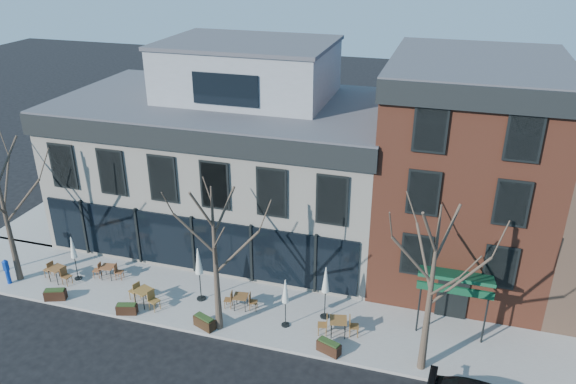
# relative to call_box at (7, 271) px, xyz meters

# --- Properties ---
(ground) EXTENTS (120.00, 120.00, 0.00)m
(ground) POSITION_rel_call_box_xyz_m (8.73, 3.69, -0.90)
(ground) COLOR black
(ground) RESTS_ON ground
(sidewalk_front) EXTENTS (33.50, 4.70, 0.15)m
(sidewalk_front) POSITION_rel_call_box_xyz_m (11.98, 1.54, -0.82)
(sidewalk_front) COLOR gray
(sidewalk_front) RESTS_ON ground
(sidewalk_side) EXTENTS (4.50, 12.00, 0.15)m
(sidewalk_side) POSITION_rel_call_box_xyz_m (-2.52, 9.69, -0.82)
(sidewalk_side) COLOR gray
(sidewalk_side) RESTS_ON ground
(corner_building) EXTENTS (18.39, 10.39, 11.10)m
(corner_building) POSITION_rel_call_box_xyz_m (8.81, 8.76, 3.82)
(corner_building) COLOR silver
(corner_building) RESTS_ON ground
(red_brick_building) EXTENTS (8.20, 11.78, 11.18)m
(red_brick_building) POSITION_rel_call_box_xyz_m (21.73, 8.68, 4.74)
(red_brick_building) COLOR brown
(red_brick_building) RESTS_ON ground
(tree_corner) EXTENTS (3.93, 3.98, 7.92)m
(tree_corner) POSITION_rel_call_box_xyz_m (0.24, 0.49, 3.35)
(tree_corner) COLOR #382B21
(tree_corner) RESTS_ON sidewalk_front
(tree_mid) EXTENTS (3.50, 3.55, 7.04)m
(tree_mid) POSITION_rel_call_box_xyz_m (11.74, -0.21, 2.89)
(tree_mid) COLOR #382B21
(tree_mid) RESTS_ON sidewalk_front
(tree_right) EXTENTS (3.72, 3.77, 7.48)m
(tree_right) POSITION_rel_call_box_xyz_m (20.74, -0.21, 3.12)
(tree_right) COLOR #382B21
(tree_right) RESTS_ON sidewalk_front
(call_box) EXTENTS (0.28, 0.28, 1.42)m
(call_box) POSITION_rel_call_box_xyz_m (0.00, 0.00, 0.00)
(call_box) COLOR #0B329A
(call_box) RESTS_ON sidewalk_front
(cafe_set_0) EXTENTS (1.85, 0.86, 0.95)m
(cafe_set_0) POSITION_rel_call_box_xyz_m (2.27, 0.92, -0.26)
(cafe_set_0) COLOR brown
(cafe_set_0) RESTS_ON sidewalk_front
(cafe_set_1) EXTENTS (1.66, 0.74, 0.86)m
(cafe_set_1) POSITION_rel_call_box_xyz_m (4.61, 1.88, -0.31)
(cafe_set_1) COLOR brown
(cafe_set_1) RESTS_ON sidewalk_front
(cafe_set_2) EXTENTS (1.95, 1.08, 1.00)m
(cafe_set_2) POSITION_rel_call_box_xyz_m (7.58, 0.39, -0.23)
(cafe_set_2) COLOR brown
(cafe_set_2) RESTS_ON sidewalk_front
(cafe_set_3) EXTENTS (1.68, 0.75, 0.86)m
(cafe_set_3) POSITION_rel_call_box_xyz_m (12.15, 1.43, -0.31)
(cafe_set_3) COLOR brown
(cafe_set_3) RESTS_ON sidewalk_front
(cafe_set_5) EXTENTS (1.92, 0.89, 0.99)m
(cafe_set_5) POSITION_rel_call_box_xyz_m (16.99, 0.86, -0.24)
(cafe_set_5) COLOR brown
(cafe_set_5) RESTS_ON sidewalk_front
(umbrella_0) EXTENTS (0.40, 0.40, 2.47)m
(umbrella_0) POSITION_rel_call_box_xyz_m (3.12, 1.36, 1.00)
(umbrella_0) COLOR black
(umbrella_0) RESTS_ON sidewalk_front
(umbrella_2) EXTENTS (0.46, 0.46, 2.86)m
(umbrella_2) POSITION_rel_call_box_xyz_m (10.01, 1.56, 1.27)
(umbrella_2) COLOR black
(umbrella_2) RESTS_ON sidewalk_front
(umbrella_3) EXTENTS (0.40, 0.40, 2.47)m
(umbrella_3) POSITION_rel_call_box_xyz_m (14.56, 0.80, 1.00)
(umbrella_3) COLOR black
(umbrella_3) RESTS_ON sidewalk_front
(umbrella_4) EXTENTS (0.43, 0.43, 2.72)m
(umbrella_4) POSITION_rel_call_box_xyz_m (16.13, 1.92, 1.17)
(umbrella_4) COLOR black
(umbrella_4) RESTS_ON sidewalk_front
(planter_0) EXTENTS (1.10, 0.74, 0.57)m
(planter_0) POSITION_rel_call_box_xyz_m (3.19, -0.51, -0.47)
(planter_0) COLOR black
(planter_0) RESTS_ON sidewalk_front
(planter_1) EXTENTS (1.03, 0.63, 0.54)m
(planter_1) POSITION_rel_call_box_xyz_m (7.15, -0.51, -0.48)
(planter_1) COLOR black
(planter_1) RESTS_ON sidewalk_front
(planter_2) EXTENTS (1.12, 0.78, 0.58)m
(planter_2) POSITION_rel_call_box_xyz_m (11.08, -0.39, -0.46)
(planter_2) COLOR black
(planter_2) RESTS_ON sidewalk_front
(planter_3) EXTENTS (1.12, 0.76, 0.58)m
(planter_3) POSITION_rel_call_box_xyz_m (16.87, -0.42, -0.46)
(planter_3) COLOR black
(planter_3) RESTS_ON sidewalk_front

